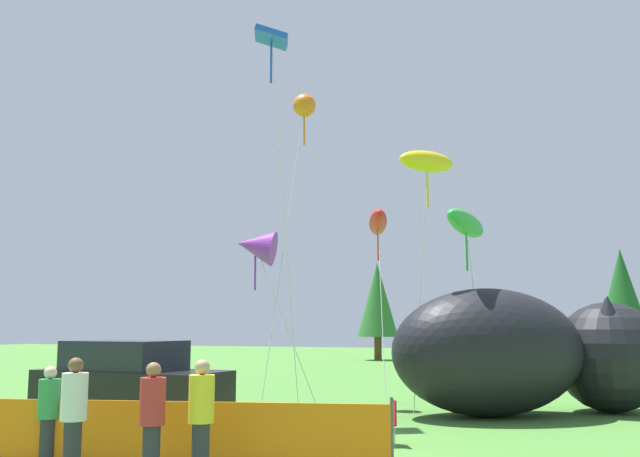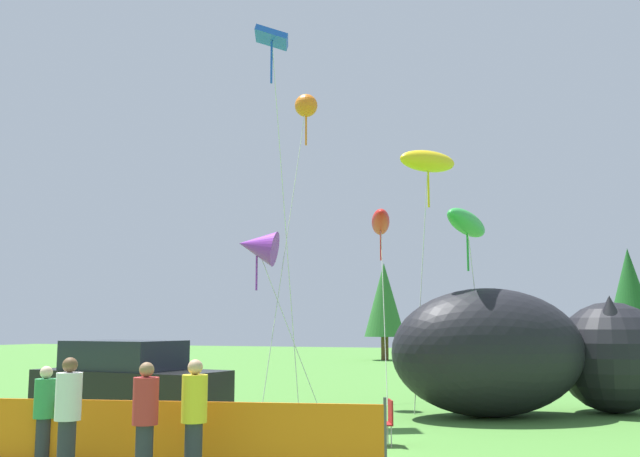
{
  "view_description": "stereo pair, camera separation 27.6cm",
  "coord_description": "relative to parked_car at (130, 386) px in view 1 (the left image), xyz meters",
  "views": [
    {
      "loc": [
        5.89,
        -12.94,
        2.28
      ],
      "look_at": [
        -0.3,
        4.2,
        4.77
      ],
      "focal_mm": 40.0,
      "sensor_mm": 36.0,
      "label": 1
    },
    {
      "loc": [
        6.15,
        -12.84,
        2.28
      ],
      "look_at": [
        -0.3,
        4.2,
        4.77
      ],
      "focal_mm": 40.0,
      "sensor_mm": 36.0,
      "label": 2
    }
  ],
  "objects": [
    {
      "name": "safety_fence",
      "position": [
        3.21,
        -3.38,
        -0.42
      ],
      "size": [
        6.83,
        1.54,
        1.18
      ],
      "rotation": [
        0.0,
        0.0,
        0.22
      ],
      "color": "orange",
      "rests_on": "ground"
    },
    {
      "name": "spectator_in_white_shirt",
      "position": [
        1.12,
        -3.87,
        -0.07
      ],
      "size": [
        0.35,
        0.35,
        1.62
      ],
      "color": "#2D2D38",
      "rests_on": "ground"
    },
    {
      "name": "horizon_tree_mid",
      "position": [
        11.63,
        27.98,
        2.99
      ],
      "size": [
        2.69,
        2.69,
        6.42
      ],
      "color": "brown",
      "rests_on": "ground"
    },
    {
      "name": "kite_yellow_hero",
      "position": [
        5.59,
        5.69,
        5.85
      ],
      "size": [
        1.68,
        2.17,
        7.25
      ],
      "color": "silver",
      "rests_on": "ground"
    },
    {
      "name": "kite_purple_delta",
      "position": [
        0.53,
        5.31,
        3.64
      ],
      "size": [
        2.47,
        1.3,
        5.22
      ],
      "color": "silver",
      "rests_on": "ground"
    },
    {
      "name": "kite_orange_flower",
      "position": [
        1.45,
        6.85,
        8.23
      ],
      "size": [
        0.76,
        2.65,
        9.62
      ],
      "color": "silver",
      "rests_on": "ground"
    },
    {
      "name": "kite_blue_box",
      "position": [
        1.8,
        3.5,
        8.96
      ],
      "size": [
        1.31,
        1.18,
        10.36
      ],
      "color": "silver",
      "rests_on": "ground"
    },
    {
      "name": "ground_plane",
      "position": [
        3.51,
        -0.7,
        -0.95
      ],
      "size": [
        120.0,
        120.0,
        0.0
      ],
      "primitive_type": "plane",
      "color": "#477F33"
    },
    {
      "name": "folding_chair",
      "position": [
        5.81,
        0.08,
        -0.46
      ],
      "size": [
        0.67,
        0.67,
        0.86
      ],
      "rotation": [
        0.0,
        0.0,
        -2.72
      ],
      "color": "maroon",
      "rests_on": "ground"
    },
    {
      "name": "spectator_in_blue_shirt",
      "position": [
        4.02,
        -3.98,
        0.01
      ],
      "size": [
        0.39,
        0.39,
        1.78
      ],
      "color": "#2D2D38",
      "rests_on": "ground"
    },
    {
      "name": "inflatable_cat",
      "position": [
        8.01,
        5.74,
        0.54
      ],
      "size": [
        7.43,
        6.18,
        3.24
      ],
      "rotation": [
        0.0,
        0.0,
        0.59
      ],
      "color": "black",
      "rests_on": "ground"
    },
    {
      "name": "kite_green_fish",
      "position": [
        6.61,
        5.8,
        4.08
      ],
      "size": [
        1.09,
        3.22,
        5.49
      ],
      "color": "silver",
      "rests_on": "ground"
    },
    {
      "name": "spectator_in_red_shirt",
      "position": [
        3.4,
        -4.33,
        -0.0
      ],
      "size": [
        0.38,
        0.38,
        1.74
      ],
      "color": "#2D2D38",
      "rests_on": "ground"
    },
    {
      "name": "kite_red_lizard",
      "position": [
        3.1,
        9.59,
        4.8
      ],
      "size": [
        1.7,
        4.29,
        6.25
      ],
      "color": "silver",
      "rests_on": "ground"
    },
    {
      "name": "spectator_in_green_shirt",
      "position": [
        2.13,
        -4.51,
        0.03
      ],
      "size": [
        0.39,
        0.39,
        1.8
      ],
      "color": "#2D2D38",
      "rests_on": "ground"
    },
    {
      "name": "parked_car",
      "position": [
        0.0,
        0.0,
        0.0
      ],
      "size": [
        4.44,
        2.35,
        1.95
      ],
      "rotation": [
        0.0,
        0.0,
        -0.1
      ],
      "color": "black",
      "rests_on": "ground"
    },
    {
      "name": "horizon_tree_west",
      "position": [
        -3.39,
        33.17,
        3.05
      ],
      "size": [
        2.73,
        2.73,
        6.52
      ],
      "color": "brown",
      "rests_on": "ground"
    }
  ]
}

